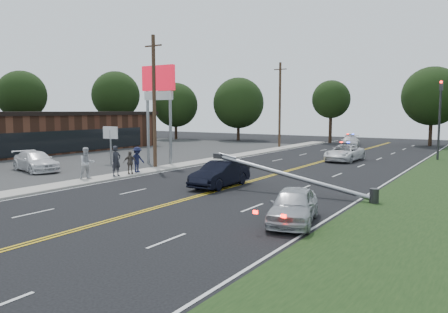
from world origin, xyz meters
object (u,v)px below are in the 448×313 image
Objects in this scene: parked_car at (36,161)px; bystander_b at (87,163)px; waiting_sedan at (293,205)px; traffic_signal at (440,113)px; bystander_c at (137,160)px; emergency_a at (344,153)px; bystander_a at (116,161)px; crashed_sedan at (220,174)px; emergency_b at (350,142)px; bystander_d at (130,162)px; utility_pole_mid at (154,101)px; small_sign at (110,136)px; pylon_sign at (158,91)px; fallen_streetlight at (298,177)px; utility_pole_far at (280,105)px.

parked_car is 6.74m from bystander_b.
traffic_signal is at bearing 71.06° from waiting_sedan.
bystander_b is 3.95m from bystander_c.
bystander_b reaches higher than emergency_a.
bystander_b is (-0.68, -1.82, -0.00)m from bystander_a.
crashed_sedan is 2.25× the size of bystander_a.
bystander_d is at bearing -112.51° from emergency_b.
waiting_sedan is 2.06× the size of bystander_a.
utility_pole_mid is 2.23× the size of crashed_sedan.
small_sign reaches higher than bystander_b.
bystander_a is 1.00× the size of bystander_b.
crashed_sedan is at bearing -17.25° from small_sign.
pylon_sign is at bearing -120.28° from emergency_b.
bystander_b is at bearing -79.02° from pylon_sign.
utility_pole_mid reaches higher than traffic_signal.
waiting_sedan is at bearing -94.06° from traffic_signal.
fallen_streetlight reaches higher than parked_car.
emergency_a is at bearing 99.11° from fallen_streetlight.
small_sign reaches higher than parked_car.
waiting_sedan is 0.82× the size of emergency_a.
bystander_c is at bearing -128.35° from traffic_signal.
utility_pole_mid is 6.49m from bystander_a.
bystander_c is at bearing -26.94° from small_sign.
bystander_d is (1.11, -25.80, -4.19)m from utility_pole_far.
utility_pole_far is 2.23× the size of crashed_sedan.
bystander_b is at bearing -162.97° from crashed_sedan.
pylon_sign is at bearing -139.61° from traffic_signal.
emergency_a is (-2.67, 16.63, -0.22)m from fallen_streetlight.
parked_car is at bearing 97.40° from bystander_a.
bystander_d is at bearing -73.72° from utility_pole_mid.
waiting_sedan is (20.35, -9.50, -1.63)m from small_sign.
bystander_b is (0.42, -6.84, -3.97)m from utility_pole_mid.
bystander_c is at bearing 39.36° from bystander_d.
bystander_b is 3.12m from bystander_d.
utility_pole_mid reaches higher than waiting_sedan.
utility_pole_mid is (4.80, 0.00, 2.75)m from small_sign.
bystander_c is at bearing -54.06° from parked_car.
small_sign reaches higher than bystander_d.
bystander_b is at bearing 160.11° from bystander_a.
pylon_sign is 20.06m from utility_pole_far.
fallen_streetlight is 31.08m from emergency_b.
traffic_signal is 25.12m from utility_pole_mid.
emergency_b is at bearing 17.95° from bystander_d.
bystander_c is (5.75, -2.92, -1.33)m from small_sign.
pylon_sign is 16.90m from emergency_a.
pylon_sign is 4.02× the size of bystander_b.
waiting_sedan is 0.84× the size of emergency_b.
bystander_c is at bearing 169.86° from crashed_sedan.
crashed_sedan is 15.00m from parked_car.
fallen_streetlight is at bearing -78.12° from emergency_a.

